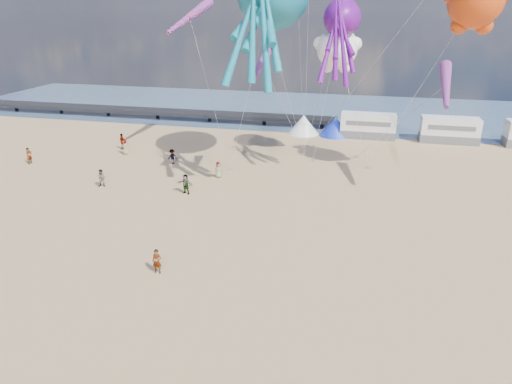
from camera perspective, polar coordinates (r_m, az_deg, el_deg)
name	(u,v)px	position (r m, az deg, el deg)	size (l,w,h in m)	color
ground	(234,341)	(23.30, -2.76, -18.10)	(120.00, 120.00, 0.00)	tan
water	(328,111)	(73.81, 9.05, 10.02)	(120.00, 120.00, 0.00)	#3E5776
pier	(132,110)	(70.87, -15.22, 9.84)	(60.00, 3.00, 0.50)	black
motorhome_0	(368,126)	(58.68, 13.81, 8.06)	(6.60, 2.50, 3.00)	silver
motorhome_1	(449,130)	(59.59, 23.02, 7.15)	(6.60, 2.50, 3.00)	silver
tent_white	(303,125)	(59.16, 5.96, 8.39)	(4.00, 4.00, 2.40)	white
tent_blue	(335,126)	(58.82, 9.86, 8.10)	(4.00, 4.00, 2.40)	#1933CC
standing_person	(157,261)	(28.50, -12.28, -8.47)	(0.57, 0.38, 1.58)	tan
beachgoer_0	(218,170)	(43.44, -4.73, 2.79)	(0.56, 0.37, 1.53)	#7F6659
beachgoer_1	(102,178)	(43.23, -18.72, 1.64)	(0.80, 0.52, 1.64)	#7F6659
beachgoer_2	(172,157)	(47.89, -10.44, 4.37)	(0.77, 0.60, 1.59)	#7F6659
beachgoer_3	(122,141)	(54.47, -16.40, 6.10)	(1.18, 0.68, 1.82)	#7F6659
beachgoer_4	(186,184)	(39.87, -8.79, 0.99)	(1.03, 0.43, 1.76)	#7F6659
beachgoer_5	(29,156)	(52.64, -26.49, 4.07)	(1.60, 0.51, 1.73)	#7F6659
beachgoer_6	(125,147)	(52.33, -16.06, 5.47)	(0.64, 0.42, 1.75)	#7F6659
sandbag_a	(230,169)	(45.56, -3.31, 2.88)	(0.50, 0.35, 0.22)	gray
sandbag_b	(313,161)	(48.44, 7.10, 3.92)	(0.50, 0.35, 0.22)	gray
sandbag_c	(369,168)	(47.27, 13.94, 2.97)	(0.50, 0.35, 0.22)	gray
sandbag_d	(356,157)	(50.57, 12.43, 4.35)	(0.50, 0.35, 0.22)	gray
sandbag_e	(304,154)	(50.65, 6.07, 4.77)	(0.50, 0.35, 0.22)	gray
kite_octopus_purple	(342,18)	(45.70, 10.72, 20.63)	(3.59, 8.38, 9.58)	#620D83
kite_panda	(337,48)	(46.71, 10.10, 17.28)	(4.79, 4.51, 6.76)	white
kite_teddy_orange	(476,1)	(41.59, 25.77, 20.72)	(5.09, 4.79, 7.19)	#D5400E
windsock_left	(189,17)	(49.23, -8.31, 20.83)	(1.10, 7.94, 7.94)	red
windsock_mid	(446,85)	(39.16, 22.65, 12.23)	(1.00, 5.75, 5.75)	red
windsock_right	(262,62)	(38.19, 0.76, 15.90)	(0.90, 4.53, 4.53)	red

